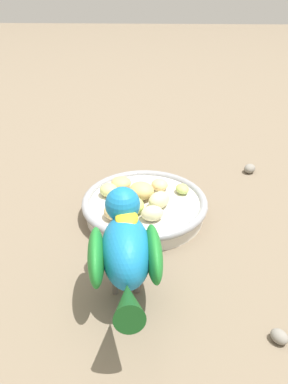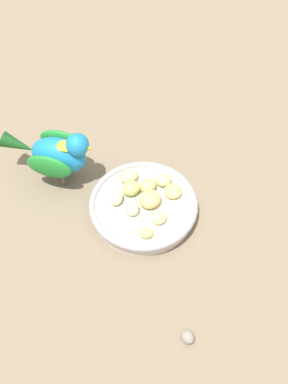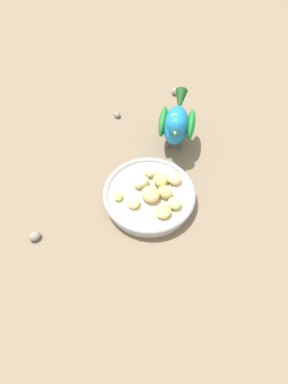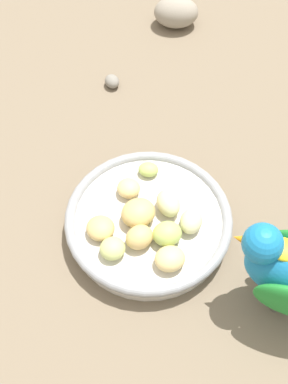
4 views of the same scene
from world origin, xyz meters
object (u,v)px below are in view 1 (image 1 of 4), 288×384
Objects in this scene: apple_piece_6 at (160,185)px; apple_piece_8 at (182,189)px; apple_piece_0 at (159,200)px; apple_piece_9 at (123,196)px; parrot at (125,250)px; apple_piece_5 at (109,189)px; feeding_bowl at (145,206)px; apple_piece_3 at (142,191)px; pebble_0 at (250,169)px; apple_piece_7 at (121,183)px; pebble_2 at (279,337)px; apple_piece_4 at (133,205)px; apple_piece_2 at (152,213)px; apple_piece_1 at (115,212)px.

apple_piece_6 is 1.12× the size of apple_piece_8.
apple_piece_0 is 1.45× the size of apple_piece_8.
parrot is (0.02, -0.17, 0.03)m from apple_piece_9.
apple_piece_5 reaches higher than apple_piece_8.
feeding_bowl is 0.03m from apple_piece_0.
apple_piece_3 is 0.22× the size of parrot.
apple_piece_3 is 1.71× the size of pebble_0.
apple_piece_7 is at bearing 51.44° from apple_piece_5.
apple_piece_9 is (0.01, -0.04, 0.00)m from apple_piece_7.
apple_piece_6 is at bearing 115.27° from pebble_2.
apple_piece_4 is 1.66× the size of pebble_2.
pebble_2 is (-0.04, -0.38, -0.00)m from pebble_0.
apple_piece_0 is 0.05m from apple_piece_9.
apple_piece_1 is at bearing 177.84° from apple_piece_2.
apple_piece_4 is at bearing -142.27° from apple_piece_8.
pebble_0 is (0.22, 0.15, -0.03)m from apple_piece_9.
apple_piece_6 is (0.01, 0.08, -0.00)m from apple_piece_2.
apple_piece_7 is 1.02× the size of apple_piece_9.
parrot is at bearing -100.64° from apple_piece_6.
apple_piece_1 is at bearing -148.47° from apple_piece_4.
apple_piece_5 is at bearing -128.56° from apple_piece_7.
parrot reaches higher than apple_piece_4.
apple_piece_8 is at bearing 36.29° from apple_piece_1.
apple_piece_2 reaches higher than pebble_0.
apple_piece_1 is 0.04m from apple_piece_9.
apple_piece_2 is at bearing -19.61° from parrot.
apple_piece_7 is 0.05m from apple_piece_9.
apple_piece_9 is 0.29m from pebble_2.
apple_piece_4 reaches higher than apple_piece_8.
apple_piece_9 reaches higher than apple_piece_5.
apple_piece_3 is (-0.03, 0.02, 0.00)m from apple_piece_0.
apple_piece_5 is at bearing 170.48° from apple_piece_3.
apple_piece_1 is (-0.06, -0.03, -0.00)m from apple_piece_0.
parrot reaches higher than apple_piece_9.
feeding_bowl is at bearing -154.27° from apple_piece_8.
apple_piece_5 is (-0.06, 0.02, 0.02)m from feeding_bowl.
apple_piece_1 is 0.09m from apple_piece_7.
feeding_bowl reaches higher than pebble_2.
feeding_bowl is 7.11× the size of apple_piece_6.
apple_piece_3 reaches higher than apple_piece_1.
apple_piece_1 is 0.12m from apple_piece_8.
apple_piece_3 reaches higher than apple_piece_6.
apple_piece_9 is (-0.03, -0.01, -0.00)m from apple_piece_3.
apple_piece_6 is (0.06, 0.08, -0.00)m from apple_piece_1.
apple_piece_9 is at bearing 128.75° from pebble_2.
pebble_0 is (0.21, 0.32, -0.06)m from parrot.
pebble_2 is at bearing -57.38° from apple_piece_3.
apple_piece_7 is (-0.03, 0.03, -0.00)m from apple_piece_3.
apple_piece_0 is 0.04m from apple_piece_4.
apple_piece_5 is 0.28m from pebble_0.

